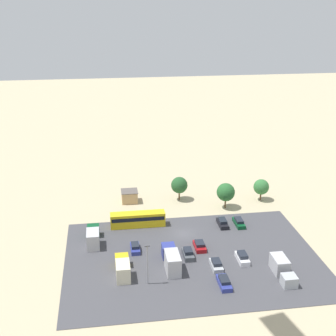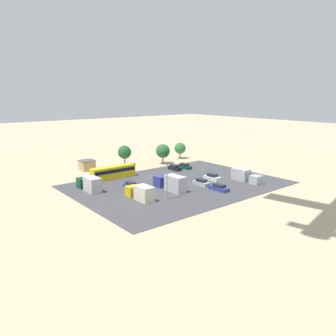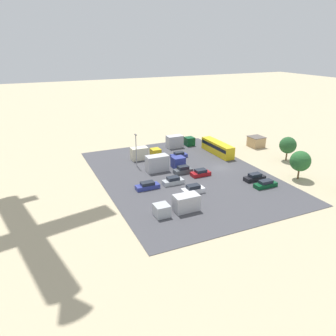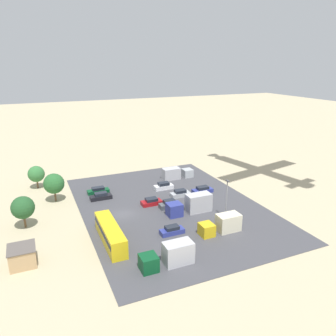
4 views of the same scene
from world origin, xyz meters
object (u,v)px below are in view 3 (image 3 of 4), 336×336
at_px(parked_truck_3, 163,163).
at_px(parked_car_0, 193,190).
at_px(parked_car_1, 183,170).
at_px(parked_car_7, 266,184).
at_px(parked_car_5, 173,181).
at_px(bus, 217,147).
at_px(parked_car_4, 201,173).
at_px(parked_truck_1, 144,153).
at_px(parked_truck_2, 179,205).
at_px(parked_car_2, 179,155).
at_px(parked_car_3, 147,186).
at_px(parked_truck_0, 179,141).
at_px(parked_car_6, 255,177).
at_px(shed_building, 256,142).

bearing_deg(parked_truck_3, parked_car_0, 1.14).
xyz_separation_m(parked_car_1, parked_car_7, (-13.29, -11.42, -0.10)).
relative_size(parked_car_5, parked_car_7, 0.89).
height_order(bus, parked_car_4, bus).
relative_size(parked_truck_1, parked_truck_2, 0.94).
height_order(parked_car_2, parked_truck_2, parked_truck_2).
relative_size(parked_car_3, parked_truck_3, 0.52).
bearing_deg(parked_car_4, parked_truck_3, -137.71).
distance_m(bus, parked_car_2, 10.39).
bearing_deg(parked_truck_0, parked_car_0, -21.06).
height_order(bus, parked_truck_0, parked_truck_0).
height_order(bus, parked_truck_1, bus).
relative_size(parked_car_5, parked_car_6, 0.93).
xyz_separation_m(parked_car_4, parked_truck_2, (-12.46, 11.26, 0.70)).
relative_size(shed_building, bus, 0.34).
height_order(parked_car_0, parked_car_6, parked_car_0).
bearing_deg(parked_car_6, parked_car_7, -3.18).
bearing_deg(parked_car_0, parked_car_5, -163.11).
xyz_separation_m(bus, parked_truck_1, (4.20, 18.39, -0.29)).
height_order(parked_car_0, parked_car_7, parked_car_0).
xyz_separation_m(parked_car_1, parked_truck_0, (17.76, -7.75, 0.80)).
bearing_deg(parked_car_4, parked_truck_2, -42.10).
bearing_deg(parked_car_2, parked_truck_2, -26.20).
bearing_deg(parked_truck_3, parked_car_1, 40.44).
distance_m(parked_car_3, parked_car_6, 22.27).
bearing_deg(parked_car_6, parked_car_3, -103.81).
xyz_separation_m(shed_building, parked_car_7, (-22.52, 15.66, -0.76)).
relative_size(shed_building, parked_car_4, 0.94).
relative_size(parked_car_6, parked_truck_3, 0.51).
relative_size(parked_car_3, parked_truck_0, 0.59).
distance_m(parked_car_0, parked_car_5, 5.63).
distance_m(parked_car_5, parked_truck_3, 8.21).
distance_m(parked_car_2, parked_truck_1, 8.65).
relative_size(parked_car_0, parked_truck_0, 0.56).
xyz_separation_m(parked_car_0, parked_car_7, (-3.52, -14.27, -0.09)).
xyz_separation_m(parked_car_7, parked_truck_0, (31.05, 3.67, 0.89)).
bearing_deg(parked_truck_2, parked_car_5, -20.18).
distance_m(shed_building, parked_car_7, 27.44).
bearing_deg(parked_car_3, parked_truck_3, 139.42).
relative_size(shed_building, parked_car_6, 0.87).
relative_size(parked_car_4, parked_truck_1, 0.56).
distance_m(parked_truck_1, parked_truck_2, 28.13).
height_order(shed_building, parked_car_4, shed_building).
relative_size(shed_building, parked_car_3, 0.85).
height_order(parked_car_5, parked_truck_2, parked_truck_2).
bearing_deg(parked_car_2, parked_truck_3, -48.75).
bearing_deg(parked_truck_2, parked_car_3, 7.92).
bearing_deg(parked_car_4, parked_car_0, -38.95).
relative_size(parked_car_1, parked_car_2, 0.99).
relative_size(bus, parked_car_5, 2.75).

